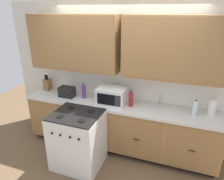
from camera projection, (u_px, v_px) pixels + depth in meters
ground_plane at (112, 157)px, 3.61m from camera, size 8.42×8.42×0.00m
wall_unit at (122, 58)px, 3.43m from camera, size 4.57×0.40×2.57m
counter_run at (118, 126)px, 3.70m from camera, size 3.40×0.64×0.91m
stove_range at (78, 140)px, 3.30m from camera, size 0.76×0.68×0.95m
microwave at (112, 96)px, 3.50m from camera, size 0.48×0.37×0.28m
toaster at (67, 92)px, 3.79m from camera, size 0.28×0.18×0.19m
knife_block at (47, 84)px, 4.12m from camera, size 0.11×0.14×0.31m
sink_faucet at (160, 99)px, 3.47m from camera, size 0.02×0.02×0.20m
paper_towel_roll at (212, 107)px, 3.12m from camera, size 0.12×0.12×0.26m
bottle_clear at (195, 108)px, 3.11m from camera, size 0.08×0.08×0.25m
bottle_violet at (84, 91)px, 3.72m from camera, size 0.07×0.07×0.29m
bottle_red at (131, 98)px, 3.40m from camera, size 0.07×0.07×0.29m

